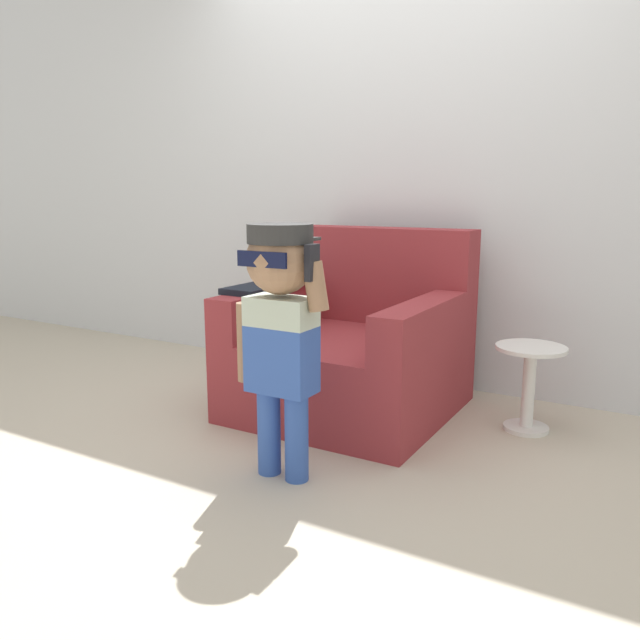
{
  "coord_description": "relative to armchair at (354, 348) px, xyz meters",
  "views": [
    {
      "loc": [
        1.42,
        -2.52,
        1.09
      ],
      "look_at": [
        0.09,
        -0.22,
        0.55
      ],
      "focal_mm": 35.0,
      "sensor_mm": 36.0,
      "label": 1
    }
  ],
  "objects": [
    {
      "name": "wall_back",
      "position": [
        -0.02,
        0.61,
        0.99
      ],
      "size": [
        10.0,
        0.05,
        2.6
      ],
      "color": "silver",
      "rests_on": "ground_plane"
    },
    {
      "name": "armchair",
      "position": [
        0.0,
        0.0,
        0.0
      ],
      "size": [
        1.02,
        1.01,
        0.91
      ],
      "color": "maroon",
      "rests_on": "ground_plane"
    },
    {
      "name": "ground_plane",
      "position": [
        -0.02,
        -0.25,
        -0.31
      ],
      "size": [
        10.0,
        10.0,
        0.0
      ],
      "primitive_type": "plane",
      "color": "#BCB29E"
    },
    {
      "name": "person_child",
      "position": [
        0.13,
        -0.87,
        0.34
      ],
      "size": [
        0.4,
        0.3,
        0.98
      ],
      "color": "#3356AD",
      "rests_on": "ground_plane"
    },
    {
      "name": "side_table",
      "position": [
        0.85,
        0.11,
        -0.07
      ],
      "size": [
        0.32,
        0.32,
        0.41
      ],
      "color": "white",
      "rests_on": "ground_plane"
    }
  ]
}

